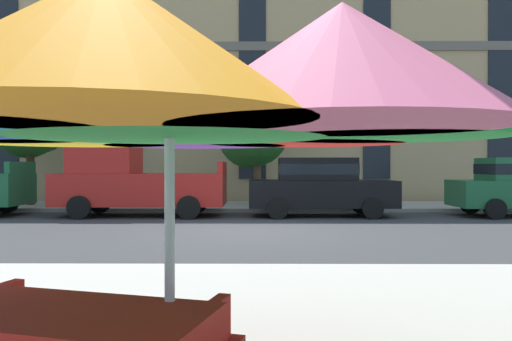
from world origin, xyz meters
The scene contains 8 objects.
ground_plane centered at (0.00, 0.00, 0.00)m, with size 120.00×120.00×0.00m, color #38383A.
sidewalk_far centered at (0.00, 6.80, 0.06)m, with size 56.00×3.60×0.12m, color #9E998E.
apartment_building centered at (0.00, 14.99, 6.40)m, with size 45.54×12.08×12.80m.
pickup_red centered at (-3.55, 3.70, 1.03)m, with size 5.10×2.12×2.20m.
sedan_black centered at (2.14, 3.70, 0.95)m, with size 4.40×1.98×1.78m.
street_tree_left centered at (-8.07, 6.53, 3.28)m, with size 3.31×3.46×5.02m.
street_tree_middle centered at (0.05, 6.63, 2.64)m, with size 2.53×2.71×3.83m.
patio_umbrella centered at (-0.20, -9.00, 1.98)m, with size 3.89×3.89×2.31m.
Camera 1 is at (0.32, -11.97, 1.56)m, focal length 36.08 mm.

